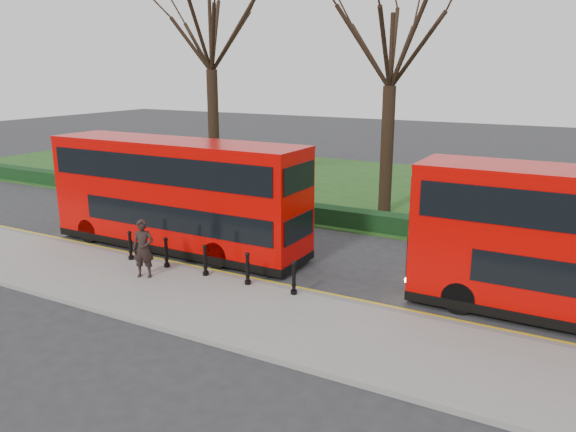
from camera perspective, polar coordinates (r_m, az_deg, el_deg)
The scene contains 12 objects.
ground at distance 19.76m, azimuth -5.66°, elevation -5.25°, with size 120.00×120.00×0.00m, color #28282B.
pavement at distance 17.52m, azimuth -11.27°, elevation -7.88°, with size 60.00×4.00×0.15m, color gray.
kerb at distance 18.97m, azimuth -7.38°, elevation -5.92°, with size 60.00×0.25×0.16m, color slate.
grass_verge at distance 32.74m, azimuth 9.36°, elevation 2.71°, with size 60.00×18.00×0.06m, color #1E4517.
hedge at distance 25.27m, azimuth 3.06°, elevation 0.20°, with size 60.00×0.90×0.80m, color black.
yellow_line_outer at distance 19.22m, azimuth -6.85°, elevation -5.84°, with size 60.00×0.10×0.01m, color yellow.
yellow_line_inner at distance 19.37m, azimuth -6.50°, elevation -5.67°, with size 60.00×0.10×0.01m, color yellow.
tree_left at distance 31.45m, azimuth -7.91°, elevation 18.47°, with size 7.80×7.80×12.18m.
tree_mid at distance 26.70m, azimuth 10.49°, elevation 17.01°, with size 6.96×6.96×10.88m.
bollard_row at distance 18.59m, azimuth -8.41°, elevation -4.51°, with size 6.75×0.15×1.00m.
bus_lead at distance 21.56m, azimuth -11.29°, elevation 2.05°, with size 10.49×2.41×4.17m.
pedestrian at distance 18.70m, azimuth -14.49°, elevation -3.23°, with size 0.70×0.46×1.92m, color black.
Camera 1 is at (10.64, -15.23, 6.71)m, focal length 35.00 mm.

